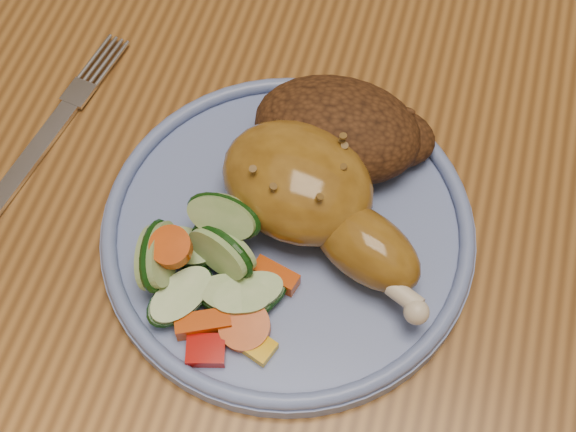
{
  "coord_description": "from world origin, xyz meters",
  "views": [
    {
      "loc": [
        -0.04,
        -0.29,
        1.21
      ],
      "look_at": [
        -0.11,
        -0.05,
        0.78
      ],
      "focal_mm": 50.0,
      "sensor_mm": 36.0,
      "label": 1
    }
  ],
  "objects": [
    {
      "name": "vegetable_pile",
      "position": [
        -0.14,
        -0.1,
        0.78
      ],
      "size": [
        0.11,
        0.11,
        0.05
      ],
      "color": "#A50A05",
      "rests_on": "plate"
    },
    {
      "name": "fork",
      "position": [
        -0.29,
        -0.03,
        0.75
      ],
      "size": [
        0.04,
        0.16,
        0.0
      ],
      "color": "silver",
      "rests_on": "dining_table"
    },
    {
      "name": "plate_rim",
      "position": [
        -0.11,
        -0.05,
        0.77
      ],
      "size": [
        0.24,
        0.24,
        0.01
      ],
      "primitive_type": "torus",
      "color": "#6175AF",
      "rests_on": "plate"
    },
    {
      "name": "chicken_leg",
      "position": [
        -0.1,
        -0.04,
        0.79
      ],
      "size": [
        0.16,
        0.12,
        0.05
      ],
      "color": "#8E611D",
      "rests_on": "plate"
    },
    {
      "name": "plate",
      "position": [
        -0.11,
        -0.05,
        0.76
      ],
      "size": [
        0.24,
        0.24,
        0.01
      ],
      "primitive_type": "cylinder",
      "color": "#6175AF",
      "rests_on": "dining_table"
    },
    {
      "name": "rice_pilaf",
      "position": [
        -0.09,
        0.02,
        0.78
      ],
      "size": [
        0.12,
        0.08,
        0.05
      ],
      "color": "#432510",
      "rests_on": "plate"
    },
    {
      "name": "dining_table",
      "position": [
        0.0,
        0.0,
        0.67
      ],
      "size": [
        0.9,
        1.4,
        0.75
      ],
      "color": "brown",
      "rests_on": "ground"
    }
  ]
}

